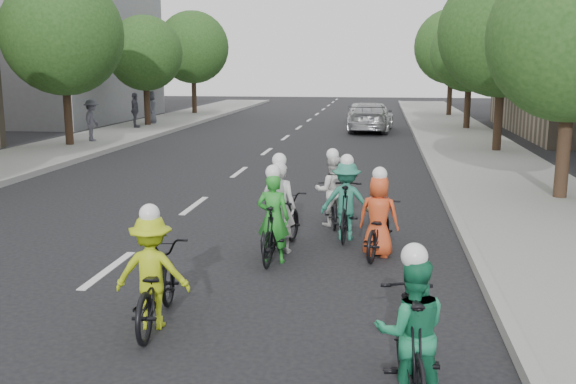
% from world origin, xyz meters
% --- Properties ---
extents(ground, '(120.00, 120.00, 0.00)m').
position_xyz_m(ground, '(0.00, 0.00, 0.00)').
color(ground, black).
rests_on(ground, ground).
extents(sidewalk_left, '(4.00, 80.00, 0.15)m').
position_xyz_m(sidewalk_left, '(-8.00, 10.00, 0.07)').
color(sidewalk_left, gray).
rests_on(sidewalk_left, ground).
extents(curb_left, '(0.18, 80.00, 0.18)m').
position_xyz_m(curb_left, '(-6.05, 10.00, 0.09)').
color(curb_left, '#999993').
rests_on(curb_left, ground).
extents(sidewalk_right, '(4.00, 80.00, 0.15)m').
position_xyz_m(sidewalk_right, '(8.00, 10.00, 0.07)').
color(sidewalk_right, gray).
rests_on(sidewalk_right, ground).
extents(curb_right, '(0.18, 80.00, 0.18)m').
position_xyz_m(curb_right, '(6.05, 10.00, 0.09)').
color(curb_right, '#999993').
rests_on(curb_right, ground).
extents(bldg_sw, '(10.00, 14.00, 8.00)m').
position_xyz_m(bldg_sw, '(-16.00, 28.00, 4.00)').
color(bldg_sw, slate).
rests_on(bldg_sw, ground).
extents(tree_l_3, '(4.80, 4.80, 6.93)m').
position_xyz_m(tree_l_3, '(-8.20, 15.00, 4.52)').
color(tree_l_3, black).
rests_on(tree_l_3, ground).
extents(tree_l_4, '(4.00, 4.00, 5.97)m').
position_xyz_m(tree_l_4, '(-8.20, 24.00, 3.96)').
color(tree_l_4, black).
rests_on(tree_l_4, ground).
extents(tree_l_5, '(4.80, 4.80, 6.93)m').
position_xyz_m(tree_l_5, '(-8.20, 33.00, 4.52)').
color(tree_l_5, black).
rests_on(tree_l_5, ground).
extents(tree_r_0, '(4.00, 4.00, 5.97)m').
position_xyz_m(tree_r_0, '(8.80, 6.60, 3.96)').
color(tree_r_0, black).
rests_on(tree_r_0, ground).
extents(tree_r_1, '(4.80, 4.80, 6.93)m').
position_xyz_m(tree_r_1, '(8.80, 15.60, 4.52)').
color(tree_r_1, black).
rests_on(tree_r_1, ground).
extents(tree_r_2, '(4.00, 4.00, 5.97)m').
position_xyz_m(tree_r_2, '(8.80, 24.60, 3.96)').
color(tree_r_2, black).
rests_on(tree_r_2, ground).
extents(tree_r_3, '(4.80, 4.80, 6.93)m').
position_xyz_m(tree_r_3, '(8.80, 33.60, 4.52)').
color(tree_r_3, black).
rests_on(tree_r_3, ground).
extents(cyclist_0, '(0.93, 1.82, 1.60)m').
position_xyz_m(cyclist_0, '(4.40, 1.52, 0.56)').
color(cyclist_0, black).
rests_on(cyclist_0, ground).
extents(cyclist_1, '(0.58, 1.71, 1.69)m').
position_xyz_m(cyclist_1, '(2.63, 0.92, 0.60)').
color(cyclist_1, black).
rests_on(cyclist_1, ground).
extents(cyclist_2, '(1.01, 1.99, 1.63)m').
position_xyz_m(cyclist_2, '(1.56, -2.08, 0.60)').
color(cyclist_2, black).
rests_on(cyclist_2, ground).
extents(cyclist_3, '(1.00, 1.84, 1.67)m').
position_xyz_m(cyclist_3, '(3.78, 2.57, 0.65)').
color(cyclist_3, black).
rests_on(cyclist_3, ground).
extents(cyclist_4, '(1.01, 1.99, 1.80)m').
position_xyz_m(cyclist_4, '(2.63, 1.56, 0.59)').
color(cyclist_4, black).
rests_on(cyclist_4, ground).
extents(cyclist_5, '(0.79, 1.95, 1.66)m').
position_xyz_m(cyclist_5, '(4.75, -3.54, 0.65)').
color(cyclist_5, black).
rests_on(cyclist_5, ground).
extents(cyclist_6, '(0.80, 1.66, 1.64)m').
position_xyz_m(cyclist_6, '(3.43, 3.61, 0.58)').
color(cyclist_6, black).
rests_on(cyclist_6, ground).
extents(follow_car_lead, '(2.42, 5.21, 1.47)m').
position_xyz_m(follow_car_lead, '(3.90, 23.49, 0.74)').
color(follow_car_lead, '#A4A4A8').
rests_on(follow_car_lead, ground).
extents(follow_car_trail, '(1.52, 3.71, 1.26)m').
position_xyz_m(follow_car_trail, '(3.22, 28.74, 0.63)').
color(follow_car_trail, silver).
rests_on(follow_car_trail, ground).
extents(spectator_0, '(0.81, 1.23, 1.77)m').
position_xyz_m(spectator_0, '(-7.77, 16.26, 1.04)').
color(spectator_0, '#52505D').
rests_on(spectator_0, sidewalk_left).
extents(spectator_1, '(0.72, 1.14, 1.81)m').
position_xyz_m(spectator_1, '(-8.23, 22.33, 1.05)').
color(spectator_1, '#494955').
rests_on(spectator_1, sidewalk_left).
extents(spectator_2, '(0.72, 0.97, 1.79)m').
position_xyz_m(spectator_2, '(-8.33, 24.96, 1.05)').
color(spectator_2, '#535461').
rests_on(spectator_2, sidewalk_left).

